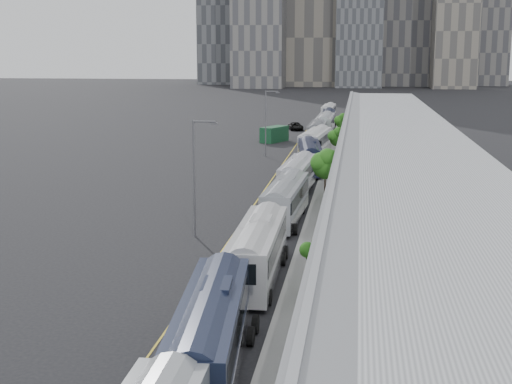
% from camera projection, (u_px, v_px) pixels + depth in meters
% --- Properties ---
extents(sidewalk, '(10.00, 170.00, 0.12)m').
position_uv_depth(sidewalk, '(361.00, 209.00, 68.28)').
color(sidewalk, gray).
rests_on(sidewalk, ground).
extents(lane_line, '(0.12, 160.00, 0.02)m').
position_uv_depth(lane_line, '(253.00, 206.00, 69.75)').
color(lane_line, gold).
rests_on(lane_line, ground).
extents(depot, '(12.45, 160.40, 7.20)m').
position_uv_depth(depot, '(405.00, 175.00, 67.06)').
color(depot, gray).
rests_on(depot, ground).
extents(bus_1, '(3.94, 13.77, 3.97)m').
position_uv_depth(bus_1, '(211.00, 340.00, 32.99)').
color(bus_1, '#171D34').
rests_on(bus_1, ground).
extents(bus_2, '(2.96, 13.35, 3.89)m').
position_uv_depth(bus_2, '(258.00, 256.00, 46.91)').
color(bus_2, silver).
rests_on(bus_2, ground).
extents(bus_3, '(3.15, 13.01, 3.77)m').
position_uv_depth(bus_3, '(286.00, 204.00, 63.18)').
color(bus_3, gray).
rests_on(bus_3, ground).
extents(bus_4, '(3.23, 12.83, 3.72)m').
position_uv_depth(bus_4, '(298.00, 179.00, 76.32)').
color(bus_4, silver).
rests_on(bus_4, ground).
extents(bus_5, '(4.01, 13.39, 3.85)m').
position_uv_depth(bus_5, '(310.00, 159.00, 89.68)').
color(bus_5, black).
rests_on(bus_5, ground).
extents(bus_6, '(4.10, 14.05, 4.05)m').
position_uv_depth(bus_6, '(315.00, 145.00, 102.80)').
color(bus_6, white).
rests_on(bus_6, ground).
extents(bus_7, '(2.90, 13.03, 3.80)m').
position_uv_depth(bus_7, '(317.00, 135.00, 117.32)').
color(bus_7, slate).
rests_on(bus_7, ground).
extents(bus_8, '(3.08, 13.94, 4.06)m').
position_uv_depth(bus_8, '(325.00, 127.00, 128.47)').
color(bus_8, '#AFB2BA').
rests_on(bus_8, ground).
extents(bus_9, '(2.82, 12.21, 3.55)m').
position_uv_depth(bus_9, '(329.00, 120.00, 145.03)').
color(bus_9, black).
rests_on(bus_9, ground).
extents(bus_10, '(2.90, 12.59, 3.66)m').
position_uv_depth(bus_10, '(329.00, 114.00, 159.02)').
color(bus_10, silver).
rests_on(bus_10, ground).
extents(tree_1, '(1.32, 1.32, 3.46)m').
position_uv_depth(tree_1, '(316.00, 252.00, 43.67)').
color(tree_1, black).
rests_on(tree_1, ground).
extents(tree_2, '(2.73, 2.73, 5.29)m').
position_uv_depth(tree_2, '(325.00, 162.00, 72.27)').
color(tree_2, black).
rests_on(tree_2, ground).
extents(tree_3, '(2.08, 2.08, 4.90)m').
position_uv_depth(tree_3, '(337.00, 136.00, 95.22)').
color(tree_3, black).
rests_on(tree_3, ground).
extents(tree_4, '(2.02, 2.02, 4.78)m').
position_uv_depth(tree_4, '(342.00, 121.00, 118.38)').
color(tree_4, black).
rests_on(tree_4, ground).
extents(street_lamp_near, '(2.04, 0.22, 9.53)m').
position_uv_depth(street_lamp_near, '(196.00, 171.00, 57.35)').
color(street_lamp_near, '#59595E').
rests_on(street_lamp_near, ground).
extents(street_lamp_far, '(2.04, 0.22, 9.52)m').
position_uv_depth(street_lamp_far, '(267.00, 119.00, 102.47)').
color(street_lamp_far, '#59595E').
rests_on(street_lamp_far, ground).
extents(shipping_container, '(4.52, 6.21, 2.60)m').
position_uv_depth(shipping_container, '(274.00, 134.00, 120.58)').
color(shipping_container, '#134024').
rests_on(shipping_container, ground).
extents(suv, '(3.74, 5.85, 1.50)m').
position_uv_depth(suv, '(296.00, 126.00, 139.32)').
color(suv, black).
rests_on(suv, ground).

